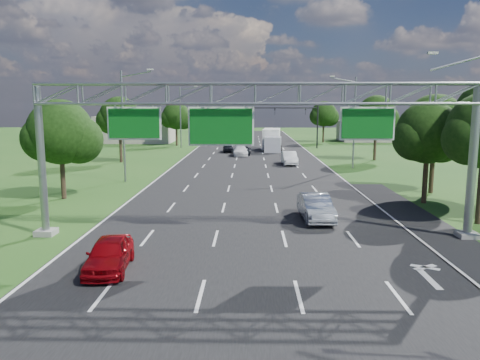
{
  "coord_description": "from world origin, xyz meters",
  "views": [
    {
      "loc": [
        0.01,
        -12.22,
        6.88
      ],
      "look_at": [
        -0.55,
        13.03,
        2.88
      ],
      "focal_mm": 35.0,
      "sensor_mm": 36.0,
      "label": 1
    }
  ],
  "objects_px": {
    "sign_gantry": "(257,106)",
    "box_truck": "(272,140)",
    "traffic_signal": "(296,117)",
    "red_coupe": "(109,254)",
    "silver_sedan": "(316,207)"
  },
  "relations": [
    {
      "from": "sign_gantry",
      "to": "box_truck",
      "type": "distance_m",
      "value": 49.89
    },
    {
      "from": "traffic_signal",
      "to": "red_coupe",
      "type": "distance_m",
      "value": 60.05
    },
    {
      "from": "traffic_signal",
      "to": "silver_sedan",
      "type": "distance_m",
      "value": 49.54
    },
    {
      "from": "sign_gantry",
      "to": "red_coupe",
      "type": "bearing_deg",
      "value": -139.42
    },
    {
      "from": "red_coupe",
      "to": "silver_sedan",
      "type": "bearing_deg",
      "value": 37.47
    },
    {
      "from": "silver_sedan",
      "to": "red_coupe",
      "type": "bearing_deg",
      "value": -140.19
    },
    {
      "from": "red_coupe",
      "to": "silver_sedan",
      "type": "relative_size",
      "value": 0.87
    },
    {
      "from": "sign_gantry",
      "to": "traffic_signal",
      "type": "bearing_deg",
      "value": 82.32
    },
    {
      "from": "box_truck",
      "to": "traffic_signal",
      "type": "bearing_deg",
      "value": 45.68
    },
    {
      "from": "traffic_signal",
      "to": "red_coupe",
      "type": "xyz_separation_m",
      "value": [
        -13.41,
        -58.37,
        -4.46
      ]
    },
    {
      "from": "traffic_signal",
      "to": "red_coupe",
      "type": "relative_size",
      "value": 2.95
    },
    {
      "from": "sign_gantry",
      "to": "box_truck",
      "type": "bearing_deg",
      "value": 86.47
    },
    {
      "from": "sign_gantry",
      "to": "traffic_signal",
      "type": "distance_m",
      "value": 53.51
    },
    {
      "from": "red_coupe",
      "to": "box_truck",
      "type": "distance_m",
      "value": 55.67
    },
    {
      "from": "traffic_signal",
      "to": "sign_gantry",
      "type": "bearing_deg",
      "value": -97.68
    }
  ]
}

